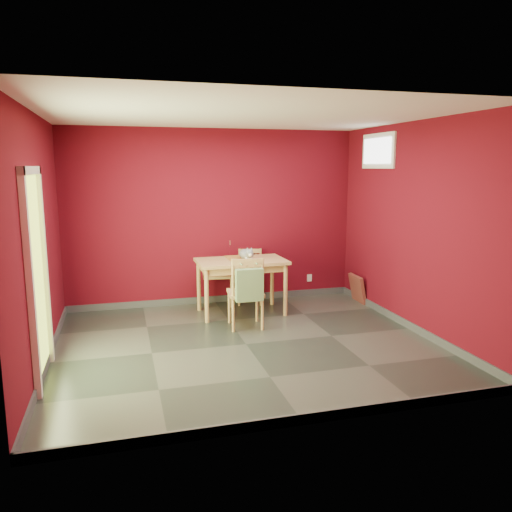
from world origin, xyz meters
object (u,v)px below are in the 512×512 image
object	(u,v)px
dining_table	(241,267)
cat	(246,252)
chair_near	(246,292)
chair_far_left	(218,272)
chair_far_right	(250,276)
tote_bag	(249,285)
picture_frame	(357,289)

from	to	relation	value
dining_table	cat	bearing A→B (deg)	12.63
chair_near	chair_far_left	bearing A→B (deg)	95.88
dining_table	chair_far_right	xyz separation A→B (m)	(0.27, 0.54, -0.27)
chair_near	tote_bag	distance (m)	0.27
dining_table	chair_far_left	world-z (taller)	chair_far_left
dining_table	picture_frame	world-z (taller)	dining_table
chair_far_right	chair_near	size ratio (longest dim) A/B	0.87
chair_far_left	cat	world-z (taller)	cat
dining_table	chair_near	bearing A→B (deg)	-98.62
tote_bag	cat	bearing A→B (deg)	77.90
tote_bag	cat	distance (m)	0.97
chair_far_left	chair_far_right	size ratio (longest dim) A/B	1.17
dining_table	chair_far_left	distance (m)	0.68
chair_far_left	tote_bag	bearing A→B (deg)	-85.48
chair_near	cat	distance (m)	0.82
chair_far_left	chair_far_right	distance (m)	0.51
chair_near	cat	world-z (taller)	cat
chair_near	cat	xyz separation A→B (m)	(0.18, 0.69, 0.41)
dining_table	chair_far_left	bearing A→B (deg)	111.04
chair_far_left	tote_bag	distance (m)	1.51
picture_frame	chair_far_right	bearing A→B (deg)	165.49
dining_table	tote_bag	bearing A→B (deg)	-97.24
chair_far_right	tote_bag	xyz separation A→B (m)	(-0.39, -1.44, 0.21)
dining_table	tote_bag	distance (m)	0.91
dining_table	chair_far_right	bearing A→B (deg)	63.26
chair_near	picture_frame	size ratio (longest dim) A/B	2.22
picture_frame	chair_near	bearing A→B (deg)	-158.90
chair_near	picture_frame	bearing A→B (deg)	21.10
cat	picture_frame	xyz separation A→B (m)	(1.85, 0.09, -0.68)
chair_far_left	chair_far_right	world-z (taller)	chair_far_left
chair_near	picture_frame	distance (m)	2.19
dining_table	tote_bag	world-z (taller)	tote_bag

